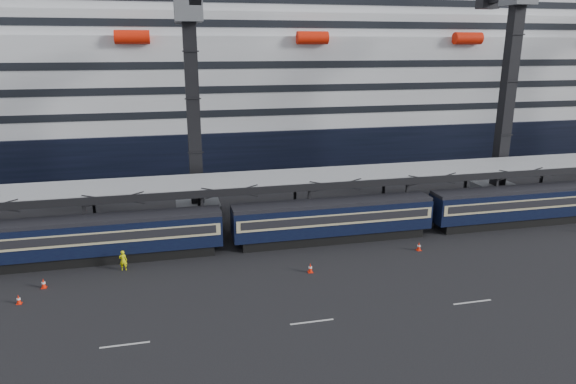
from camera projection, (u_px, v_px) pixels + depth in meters
name	position (u px, v px, depth m)	size (l,w,h in m)	color
ground	(466.00, 276.00, 41.11)	(260.00, 260.00, 0.00)	black
train	(367.00, 216.00, 48.85)	(133.05, 3.00, 4.05)	black
canopy	(396.00, 172.00, 52.78)	(130.00, 6.25, 5.53)	#93969B
cruise_ship	(305.00, 82.00, 80.56)	(214.09, 28.84, 34.00)	black
crane_dark_near	(193.00, 107.00, 50.85)	(4.50, 17.75, 35.08)	#4E5256
crane_dark_mid	(511.00, 87.00, 57.23)	(4.50, 18.24, 39.64)	#4E5256
worker	(123.00, 260.00, 41.98)	(0.63, 0.41, 1.73)	#E0E50C
traffic_cone_a	(43.00, 283.00, 39.01)	(0.40, 0.40, 0.80)	red
traffic_cone_b	(19.00, 299.00, 36.61)	(0.36, 0.36, 0.72)	red
traffic_cone_c	(310.00, 268.00, 41.71)	(0.41, 0.41, 0.82)	red
traffic_cone_d	(419.00, 246.00, 46.22)	(0.41, 0.41, 0.82)	red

